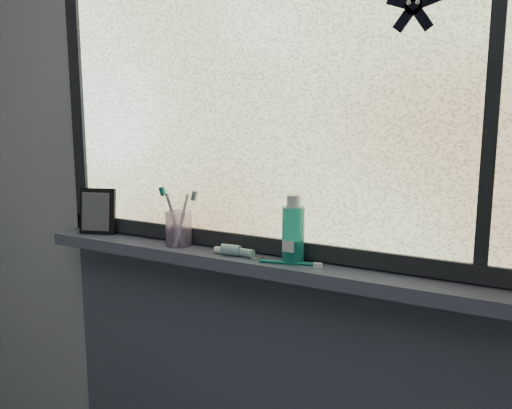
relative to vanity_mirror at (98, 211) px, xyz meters
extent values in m
cube|color=#9EA3A8|center=(0.67, 0.07, 0.15)|extent=(3.00, 0.01, 2.50)
cube|color=#45495C|center=(0.67, 0.00, -0.10)|extent=(1.62, 0.14, 0.04)
cube|color=silver|center=(0.67, 0.05, 0.43)|extent=(1.50, 0.01, 1.00)
cube|color=black|center=(0.67, 0.04, -0.05)|extent=(1.60, 0.03, 0.05)
cube|color=black|center=(-0.11, 0.04, 0.43)|extent=(0.05, 0.03, 1.10)
cube|color=black|center=(1.27, 0.04, 0.43)|extent=(0.03, 0.03, 1.00)
cube|color=black|center=(0.00, 0.00, 0.00)|extent=(0.14, 0.10, 0.16)
cylinder|color=#CBA6DC|center=(0.35, 0.00, -0.02)|extent=(0.11, 0.11, 0.11)
cylinder|color=teal|center=(0.76, 0.00, 0.02)|extent=(0.08, 0.08, 0.16)
camera|label=1|loc=(1.44, -1.46, 0.39)|focal=40.00mm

